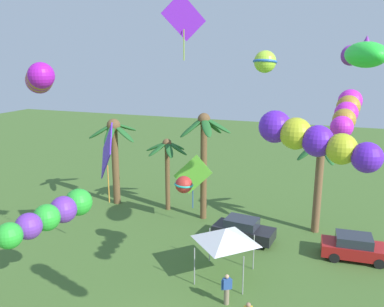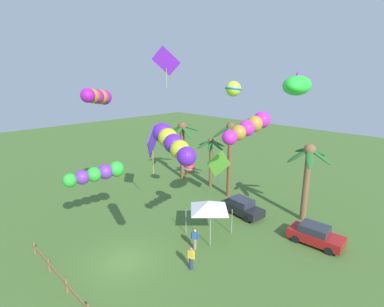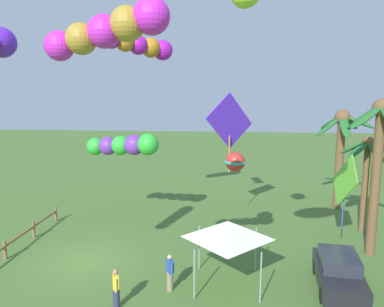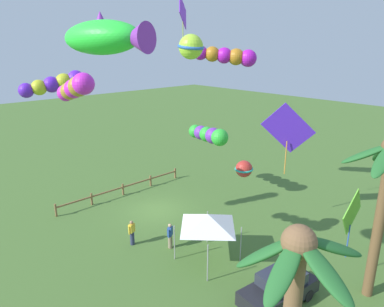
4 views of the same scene
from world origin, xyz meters
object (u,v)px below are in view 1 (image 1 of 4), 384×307
object	(u,v)px
kite_diamond_4	(193,175)
parked_car_0	(355,247)
palm_tree_0	(167,156)
kite_diamond_2	(107,152)
palm_tree_2	(320,162)
festival_tent	(226,235)
kite_tube_0	(40,79)
palm_tree_1	(115,143)
kite_diamond_7	(184,18)
kite_tube_6	(312,139)
kite_ball_8	(184,185)
kite_fish_5	(364,54)
kite_tube_1	(347,111)
kite_tube_3	(51,215)
palm_tree_3	(204,143)
parked_car_1	(243,230)
spectator_0	(227,289)
kite_ball_9	(265,62)

from	to	relation	value
kite_diamond_4	parked_car_0	bearing A→B (deg)	-7.24
palm_tree_0	kite_diamond_2	xyz separation A→B (m)	(-0.28, -7.92, 2.08)
palm_tree_2	kite_diamond_2	world-z (taller)	kite_diamond_2
parked_car_0	festival_tent	xyz separation A→B (m)	(-6.73, -4.54, 1.72)
kite_tube_0	kite_diamond_2	world-z (taller)	kite_tube_0
palm_tree_1	kite_diamond_7	distance (m)	17.14
kite_tube_6	kite_ball_8	xyz separation A→B (m)	(-6.97, 7.97, -4.60)
kite_fish_5	kite_tube_6	world-z (taller)	kite_fish_5
palm_tree_1	festival_tent	distance (m)	14.01
palm_tree_2	kite_fish_5	xyz separation A→B (m)	(1.68, -6.82, 6.89)
kite_tube_1	kite_fish_5	bearing A→B (deg)	81.90
palm_tree_0	kite_diamond_7	size ratio (longest dim) A/B	2.15
festival_tent	kite_tube_3	world-z (taller)	kite_tube_3
kite_tube_0	kite_tube_3	bearing A→B (deg)	-51.18
palm_tree_2	palm_tree_3	bearing A→B (deg)	-176.49
kite_diamond_2	kite_fish_5	xyz separation A→B (m)	(13.11, 0.87, 5.43)
kite_fish_5	parked_car_0	bearing A→B (deg)	78.09
kite_diamond_4	kite_tube_6	size ratio (longest dim) A/B	1.15
parked_car_1	kite_diamond_2	distance (m)	10.16
spectator_0	kite_diamond_7	bearing A→B (deg)	-156.10
festival_tent	kite_diamond_7	world-z (taller)	kite_diamond_7
spectator_0	kite_ball_8	world-z (taller)	kite_ball_8
parked_car_0	kite_ball_9	bearing A→B (deg)	-141.11
kite_diamond_7	kite_fish_5	bearing A→B (deg)	30.26
palm_tree_0	kite_tube_0	distance (m)	14.63
kite_diamond_4	kite_tube_1	bearing A→B (deg)	-43.68
kite_tube_0	kite_diamond_7	distance (m)	6.60
palm_tree_3	parked_car_1	size ratio (longest dim) A/B	1.94
spectator_0	kite_diamond_4	distance (m)	9.98
kite_diamond_2	kite_fish_5	size ratio (longest dim) A/B	1.29
parked_car_1	palm_tree_3	bearing A→B (deg)	143.96
parked_car_0	kite_fish_5	size ratio (longest dim) A/B	1.07
kite_tube_6	kite_ball_8	size ratio (longest dim) A/B	2.49
palm_tree_0	parked_car_0	world-z (taller)	palm_tree_0
palm_tree_0	parked_car_1	size ratio (longest dim) A/B	1.40
kite_tube_1	kite_ball_8	xyz separation A→B (m)	(-7.90, 3.41, -4.83)
palm_tree_2	kite_tube_6	bearing A→B (deg)	-89.36
parked_car_0	kite_tube_1	xyz separation A→B (m)	(-1.33, -7.63, 9.00)
kite_fish_5	kite_diamond_7	distance (m)	8.30
kite_tube_0	kite_tube_1	world-z (taller)	kite_tube_0
spectator_0	kite_tube_3	size ratio (longest dim) A/B	0.35
kite_tube_0	kite_tube_6	xyz separation A→B (m)	(11.39, -2.53, -1.32)
festival_tent	kite_tube_3	xyz separation A→B (m)	(-6.15, -6.09, 2.63)
parked_car_0	kite_tube_6	size ratio (longest dim) A/B	1.18
palm_tree_3	kite_tube_3	size ratio (longest dim) A/B	1.73
palm_tree_1	kite_ball_8	distance (m)	11.59
parked_car_1	kite_ball_9	distance (m)	11.68
parked_car_1	kite_tube_6	xyz separation A→B (m)	(4.52, -12.30, 8.77)
kite_diamond_4	kite_diamond_7	size ratio (longest dim) A/B	1.47
festival_tent	kite_ball_8	size ratio (longest dim) A/B	2.10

